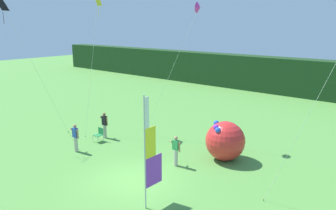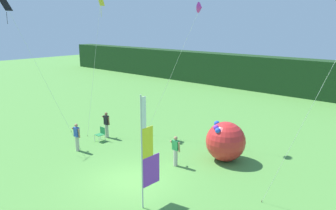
{
  "view_description": "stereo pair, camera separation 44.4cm",
  "coord_description": "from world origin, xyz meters",
  "px_view_note": "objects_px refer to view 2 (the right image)",
  "views": [
    {
      "loc": [
        11.1,
        -10.39,
        7.42
      ],
      "look_at": [
        -0.1,
        2.72,
        3.24
      ],
      "focal_mm": 36.06,
      "sensor_mm": 36.0,
      "label": 1
    },
    {
      "loc": [
        11.43,
        -10.1,
        7.42
      ],
      "look_at": [
        -0.1,
        2.72,
        3.24
      ],
      "focal_mm": 36.06,
      "sensor_mm": 36.0,
      "label": 2
    }
  ],
  "objects_px": {
    "banner_flag": "(147,154)",
    "kite_yellow_diamond_3": "(100,7)",
    "inflatable_balloon": "(226,141)",
    "folding_chair": "(101,133)",
    "person_near_banner": "(107,124)",
    "kite_magenta_delta_1": "(200,9)",
    "person_mid_field": "(176,150)",
    "person_far_left": "(77,136)",
    "kite_black_diamond_2": "(10,14)"
  },
  "relations": [
    {
      "from": "inflatable_balloon",
      "to": "kite_yellow_diamond_3",
      "type": "distance_m",
      "value": 12.3
    },
    {
      "from": "person_mid_field",
      "to": "kite_black_diamond_2",
      "type": "relative_size",
      "value": 0.19
    },
    {
      "from": "inflatable_balloon",
      "to": "kite_black_diamond_2",
      "type": "height_order",
      "value": "kite_black_diamond_2"
    },
    {
      "from": "person_far_left",
      "to": "kite_black_diamond_2",
      "type": "xyz_separation_m",
      "value": [
        -4.38,
        -1.25,
        7.08
      ]
    },
    {
      "from": "banner_flag",
      "to": "folding_chair",
      "type": "bearing_deg",
      "value": 155.65
    },
    {
      "from": "inflatable_balloon",
      "to": "kite_yellow_diamond_3",
      "type": "xyz_separation_m",
      "value": [
        -9.84,
        -0.68,
        7.36
      ]
    },
    {
      "from": "person_mid_field",
      "to": "kite_yellow_diamond_3",
      "type": "relative_size",
      "value": 0.18
    },
    {
      "from": "person_mid_field",
      "to": "kite_black_diamond_2",
      "type": "height_order",
      "value": "kite_black_diamond_2"
    },
    {
      "from": "person_near_banner",
      "to": "person_far_left",
      "type": "xyz_separation_m",
      "value": [
        0.63,
        -2.7,
        -0.02
      ]
    },
    {
      "from": "kite_yellow_diamond_3",
      "to": "inflatable_balloon",
      "type": "bearing_deg",
      "value": 3.95
    },
    {
      "from": "person_far_left",
      "to": "kite_black_diamond_2",
      "type": "bearing_deg",
      "value": -164.1
    },
    {
      "from": "banner_flag",
      "to": "person_near_banner",
      "type": "relative_size",
      "value": 2.77
    },
    {
      "from": "inflatable_balloon",
      "to": "kite_black_diamond_2",
      "type": "bearing_deg",
      "value": -153.2
    },
    {
      "from": "folding_chair",
      "to": "kite_black_diamond_2",
      "type": "height_order",
      "value": "kite_black_diamond_2"
    },
    {
      "from": "banner_flag",
      "to": "inflatable_balloon",
      "type": "bearing_deg",
      "value": 91.95
    },
    {
      "from": "banner_flag",
      "to": "person_mid_field",
      "type": "distance_m",
      "value": 4.43
    },
    {
      "from": "inflatable_balloon",
      "to": "folding_chair",
      "type": "xyz_separation_m",
      "value": [
        -7.73,
        -2.64,
        -0.59
      ]
    },
    {
      "from": "banner_flag",
      "to": "kite_yellow_diamond_3",
      "type": "height_order",
      "value": "kite_yellow_diamond_3"
    },
    {
      "from": "inflatable_balloon",
      "to": "kite_yellow_diamond_3",
      "type": "bearing_deg",
      "value": -176.05
    },
    {
      "from": "folding_chair",
      "to": "banner_flag",
      "type": "bearing_deg",
      "value": -24.35
    },
    {
      "from": "inflatable_balloon",
      "to": "kite_yellow_diamond_3",
      "type": "height_order",
      "value": "kite_yellow_diamond_3"
    },
    {
      "from": "person_far_left",
      "to": "kite_magenta_delta_1",
      "type": "bearing_deg",
      "value": 57.23
    },
    {
      "from": "folding_chair",
      "to": "kite_magenta_delta_1",
      "type": "distance_m",
      "value": 9.97
    },
    {
      "from": "inflatable_balloon",
      "to": "folding_chair",
      "type": "distance_m",
      "value": 8.19
    },
    {
      "from": "folding_chair",
      "to": "person_mid_field",
      "type": "bearing_deg",
      "value": 2.1
    },
    {
      "from": "kite_yellow_diamond_3",
      "to": "folding_chair",
      "type": "bearing_deg",
      "value": -42.91
    },
    {
      "from": "person_mid_field",
      "to": "inflatable_balloon",
      "type": "height_order",
      "value": "inflatable_balloon"
    },
    {
      "from": "kite_magenta_delta_1",
      "to": "kite_black_diamond_2",
      "type": "distance_m",
      "value": 11.41
    },
    {
      "from": "person_near_banner",
      "to": "folding_chair",
      "type": "bearing_deg",
      "value": -70.01
    },
    {
      "from": "banner_flag",
      "to": "kite_yellow_diamond_3",
      "type": "xyz_separation_m",
      "value": [
        -10.05,
        5.56,
        6.17
      ]
    },
    {
      "from": "person_near_banner",
      "to": "folding_chair",
      "type": "relative_size",
      "value": 1.94
    },
    {
      "from": "banner_flag",
      "to": "kite_yellow_diamond_3",
      "type": "bearing_deg",
      "value": 151.06
    },
    {
      "from": "kite_yellow_diamond_3",
      "to": "person_far_left",
      "type": "bearing_deg",
      "value": -57.9
    },
    {
      "from": "banner_flag",
      "to": "kite_black_diamond_2",
      "type": "height_order",
      "value": "kite_black_diamond_2"
    },
    {
      "from": "kite_black_diamond_2",
      "to": "kite_yellow_diamond_3",
      "type": "bearing_deg",
      "value": 70.26
    },
    {
      "from": "person_mid_field",
      "to": "kite_black_diamond_2",
      "type": "distance_m",
      "value": 12.89
    },
    {
      "from": "person_far_left",
      "to": "folding_chair",
      "type": "bearing_deg",
      "value": 100.89
    },
    {
      "from": "folding_chair",
      "to": "kite_yellow_diamond_3",
      "type": "distance_m",
      "value": 8.46
    },
    {
      "from": "person_near_banner",
      "to": "kite_black_diamond_2",
      "type": "relative_size",
      "value": 0.19
    },
    {
      "from": "person_near_banner",
      "to": "kite_magenta_delta_1",
      "type": "height_order",
      "value": "kite_magenta_delta_1"
    },
    {
      "from": "folding_chair",
      "to": "person_near_banner",
      "type": "bearing_deg",
      "value": 109.99
    },
    {
      "from": "banner_flag",
      "to": "person_mid_field",
      "type": "relative_size",
      "value": 2.88
    },
    {
      "from": "banner_flag",
      "to": "kite_magenta_delta_1",
      "type": "xyz_separation_m",
      "value": [
        -3.45,
        7.94,
        5.99
      ]
    },
    {
      "from": "person_far_left",
      "to": "banner_flag",
      "type": "bearing_deg",
      "value": -11.72
    },
    {
      "from": "person_far_left",
      "to": "kite_yellow_diamond_3",
      "type": "xyz_separation_m",
      "value": [
        -2.5,
        3.99,
        7.56
      ]
    },
    {
      "from": "person_far_left",
      "to": "folding_chair",
      "type": "height_order",
      "value": "person_far_left"
    },
    {
      "from": "person_far_left",
      "to": "folding_chair",
      "type": "distance_m",
      "value": 2.1
    },
    {
      "from": "kite_black_diamond_2",
      "to": "folding_chair",
      "type": "bearing_deg",
      "value": 39.35
    },
    {
      "from": "person_far_left",
      "to": "kite_magenta_delta_1",
      "type": "distance_m",
      "value": 10.58
    },
    {
      "from": "person_mid_field",
      "to": "person_near_banner",
      "type": "bearing_deg",
      "value": 176.04
    }
  ]
}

